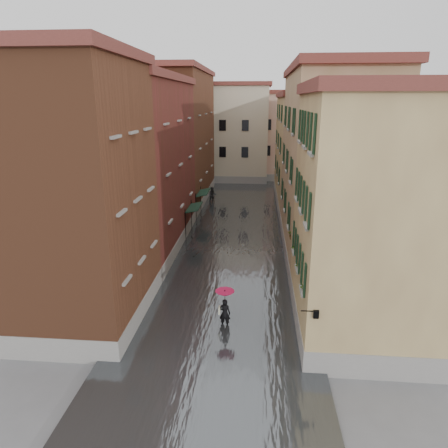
% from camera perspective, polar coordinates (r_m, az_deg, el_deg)
% --- Properties ---
extents(ground, '(120.00, 120.00, 0.00)m').
position_cam_1_polar(ground, '(23.46, -0.27, -11.26)').
color(ground, slate).
rests_on(ground, ground).
extents(floodwater, '(10.00, 60.00, 0.20)m').
position_cam_1_polar(floodwater, '(35.36, 1.65, -1.02)').
color(floodwater, '#43474A').
rests_on(floodwater, ground).
extents(building_left_near, '(6.00, 8.00, 13.00)m').
position_cam_1_polar(building_left_near, '(21.07, -20.18, 3.29)').
color(building_left_near, brown).
rests_on(building_left_near, ground).
extents(building_left_mid, '(6.00, 14.00, 12.50)m').
position_cam_1_polar(building_left_mid, '(31.22, -11.75, 7.80)').
color(building_left_mid, maroon).
rests_on(building_left_mid, ground).
extents(building_left_far, '(6.00, 16.00, 14.00)m').
position_cam_1_polar(building_left_far, '(45.59, -6.43, 11.90)').
color(building_left_far, brown).
rests_on(building_left_far, ground).
extents(building_right_near, '(6.00, 8.00, 11.50)m').
position_cam_1_polar(building_right_near, '(19.96, 19.58, 0.38)').
color(building_right_near, '#97784E').
rests_on(building_right_near, ground).
extents(building_right_mid, '(6.00, 14.00, 13.00)m').
position_cam_1_polar(building_right_mid, '(30.32, 14.75, 7.79)').
color(building_right_mid, tan).
rests_on(building_right_mid, ground).
extents(building_right_far, '(6.00, 16.00, 11.50)m').
position_cam_1_polar(building_right_far, '(45.13, 11.62, 10.01)').
color(building_right_far, '#97784E').
rests_on(building_right_far, ground).
extents(building_end_cream, '(12.00, 9.00, 13.00)m').
position_cam_1_polar(building_end_cream, '(58.90, 0.20, 12.72)').
color(building_end_cream, '#BDB196').
rests_on(building_end_cream, ground).
extents(building_end_pink, '(10.00, 9.00, 12.00)m').
position_cam_1_polar(building_end_pink, '(60.87, 9.04, 12.19)').
color(building_end_pink, '#D2AD94').
rests_on(building_end_pink, ground).
extents(awning_near, '(1.09, 3.04, 2.80)m').
position_cam_1_polar(awning_near, '(33.83, -4.35, 2.27)').
color(awning_near, black).
rests_on(awning_near, ground).
extents(awning_far, '(1.09, 3.23, 2.80)m').
position_cam_1_polar(awning_far, '(39.29, -3.02, 4.43)').
color(awning_far, black).
rests_on(awning_far, ground).
extents(wall_lantern, '(0.71, 0.22, 0.35)m').
position_cam_1_polar(wall_lantern, '(16.85, 12.93, -12.35)').
color(wall_lantern, black).
rests_on(wall_lantern, ground).
extents(window_planters, '(0.59, 8.38, 0.84)m').
position_cam_1_polar(window_planters, '(21.46, 10.61, -4.05)').
color(window_planters, '#9A6332').
rests_on(window_planters, ground).
extents(pedestrian_main, '(1.00, 1.00, 2.06)m').
position_cam_1_polar(pedestrian_main, '(20.64, 0.11, -11.47)').
color(pedestrian_main, black).
rests_on(pedestrian_main, ground).
extents(pedestrian_far, '(1.06, 0.91, 1.89)m').
position_cam_1_polar(pedestrian_far, '(45.07, -1.67, 4.13)').
color(pedestrian_far, black).
rests_on(pedestrian_far, ground).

